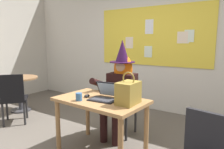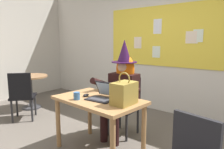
{
  "view_description": "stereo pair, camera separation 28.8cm",
  "coord_description": "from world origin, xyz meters",
  "views": [
    {
      "loc": [
        1.69,
        -2.01,
        1.45
      ],
      "look_at": [
        0.14,
        0.38,
        1.0
      ],
      "focal_mm": 33.55,
      "sensor_mm": 36.0,
      "label": 1
    },
    {
      "loc": [
        1.93,
        -1.84,
        1.45
      ],
      "look_at": [
        0.14,
        0.38,
        1.0
      ],
      "focal_mm": 33.55,
      "sensor_mm": 36.0,
      "label": 2
    }
  ],
  "objects": [
    {
      "name": "computer_mouse",
      "position": [
        -0.03,
        0.04,
        0.74
      ],
      "size": [
        0.08,
        0.11,
        0.03
      ],
      "primitive_type": "ellipsoid",
      "rotation": [
        0.0,
        0.0,
        0.17
      ],
      "color": "black",
      "rests_on": "desk_main"
    },
    {
      "name": "laptop",
      "position": [
        0.23,
        0.09,
        0.77
      ],
      "size": [
        0.36,
        0.35,
        0.21
      ],
      "rotation": [
        0.0,
        0.0,
        0.08
      ],
      "color": "black",
      "rests_on": "desk_main"
    },
    {
      "name": "chair_spare_by_window",
      "position": [
        -1.67,
        0.01,
        0.51
      ],
      "size": [
        0.59,
        0.59,
        0.9
      ],
      "rotation": [
        0.0,
        0.0,
        2.43
      ],
      "color": "black",
      "rests_on": "ground"
    },
    {
      "name": "chair_at_desk",
      "position": [
        0.1,
        0.77,
        0.5
      ],
      "size": [
        0.44,
        0.44,
        0.9
      ],
      "rotation": [
        0.0,
        0.0,
        -1.51
      ],
      "color": "black",
      "rests_on": "ground"
    },
    {
      "name": "wall_back_bulletin",
      "position": [
        0.0,
        2.15,
        1.44
      ],
      "size": [
        6.69,
        2.27,
        2.86
      ],
      "color": "silver",
      "rests_on": "ground"
    },
    {
      "name": "side_table_round",
      "position": [
        -2.23,
        0.5,
        0.53
      ],
      "size": [
        0.74,
        0.74,
        0.72
      ],
      "color": "#8E6642",
      "rests_on": "ground"
    },
    {
      "name": "handbag",
      "position": [
        0.57,
        0.07,
        0.86
      ],
      "size": [
        0.2,
        0.3,
        0.38
      ],
      "rotation": [
        0.0,
        0.0,
        -0.1
      ],
      "color": "olive",
      "rests_on": "desk_main"
    },
    {
      "name": "desk_main",
      "position": [
        0.17,
        0.07,
        0.62
      ],
      "size": [
        1.18,
        0.77,
        0.73
      ],
      "rotation": [
        0.0,
        0.0,
        -0.07
      ],
      "color": "#A37547",
      "rests_on": "ground"
    },
    {
      "name": "coffee_mug",
      "position": [
        -0.01,
        -0.14,
        0.77
      ],
      "size": [
        0.08,
        0.08,
        0.09
      ],
      "primitive_type": "cylinder",
      "color": "#336099",
      "rests_on": "desk_main"
    },
    {
      "name": "person_costumed",
      "position": [
        0.11,
        0.65,
        0.79
      ],
      "size": [
        0.61,
        0.67,
        1.47
      ],
      "rotation": [
        0.0,
        0.0,
        -1.52
      ],
      "color": "black",
      "rests_on": "ground"
    }
  ]
}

